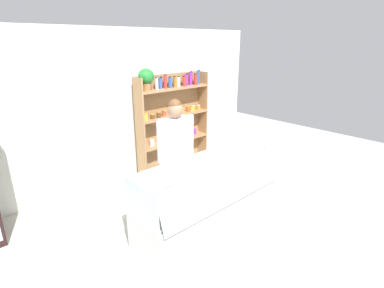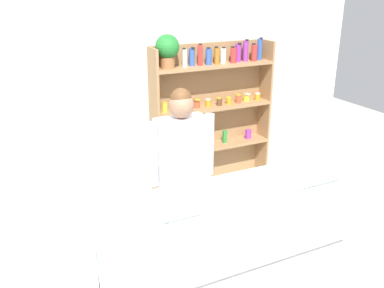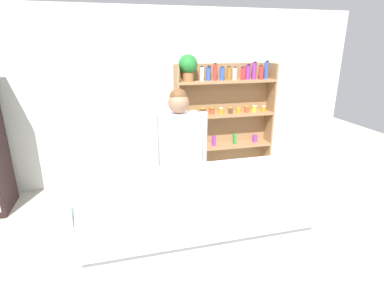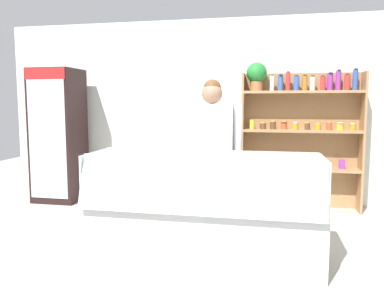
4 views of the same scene
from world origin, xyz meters
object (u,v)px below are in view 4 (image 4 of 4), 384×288
shelving_unit (295,125)px  deli_display_case (202,227)px  drinks_fridge (59,135)px  shop_clerk (212,144)px

shelving_unit → deli_display_case: size_ratio=0.94×
drinks_fridge → shelving_unit: 3.46m
shelving_unit → shop_clerk: bearing=-125.3°
drinks_fridge → shelving_unit: size_ratio=0.97×
shop_clerk → shelving_unit: bearing=54.7°
shelving_unit → deli_display_case: bearing=-115.3°
shop_clerk → drinks_fridge: bearing=156.1°
shelving_unit → deli_display_case: (-0.95, -2.01, -0.85)m
drinks_fridge → deli_display_case: drinks_fridge is taller
drinks_fridge → deli_display_case: size_ratio=0.92×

